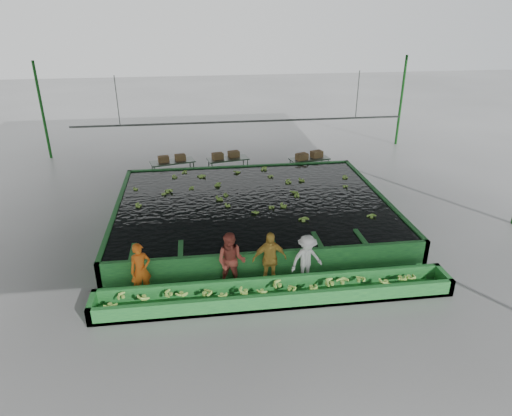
{
  "coord_description": "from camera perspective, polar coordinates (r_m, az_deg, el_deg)",
  "views": [
    {
      "loc": [
        -1.98,
        -13.97,
        7.58
      ],
      "look_at": [
        0.0,
        0.5,
        1.0
      ],
      "focal_mm": 32.0,
      "sensor_mm": 36.0,
      "label": 1
    }
  ],
  "objects": [
    {
      "name": "flotation_tank",
      "position": [
        17.15,
        -0.45,
        -0.32
      ],
      "size": [
        10.0,
        8.0,
        0.9
      ],
      "primitive_type": null,
      "color": "#24752F",
      "rests_on": "ground"
    },
    {
      "name": "ground",
      "position": [
        16.02,
        0.24,
        -3.99
      ],
      "size": [
        80.0,
        80.0,
        0.0
      ],
      "primitive_type": "plane",
      "color": "gray",
      "rests_on": "ground"
    },
    {
      "name": "box_stack_left",
      "position": [
        21.54,
        -10.44,
        5.8
      ],
      "size": [
        1.3,
        0.59,
        0.27
      ],
      "primitive_type": null,
      "rotation": [
        0.0,
        0.0,
        0.21
      ],
      "color": "brown",
      "rests_on": "packing_table_left"
    },
    {
      "name": "worker_c",
      "position": [
        13.18,
        1.69,
        -6.42
      ],
      "size": [
        1.04,
        0.5,
        1.72
      ],
      "primitive_type": "imported",
      "rotation": [
        0.0,
        0.0,
        0.08
      ],
      "color": "gold",
      "rests_on": "ground"
    },
    {
      "name": "cableway_rail",
      "position": [
        19.62,
        -1.81,
        10.74
      ],
      "size": [
        0.08,
        0.08,
        14.0
      ],
      "primitive_type": "cylinder",
      "color": "#59605B",
      "rests_on": "shed_roof"
    },
    {
      "name": "box_stack_right",
      "position": [
        21.89,
        6.66,
        6.2
      ],
      "size": [
        1.42,
        0.84,
        0.3
      ],
      "primitive_type": null,
      "rotation": [
        0.0,
        0.0,
        0.36
      ],
      "color": "brown",
      "rests_on": "packing_table_right"
    },
    {
      "name": "floating_bananas",
      "position": [
        17.72,
        -0.79,
        1.93
      ],
      "size": [
        9.39,
        6.4,
        0.13
      ],
      "primitive_type": null,
      "color": "#95CF4B",
      "rests_on": "tank_water"
    },
    {
      "name": "trough_bananas",
      "position": [
        12.77,
        2.53,
        -9.99
      ],
      "size": [
        9.29,
        0.62,
        0.12
      ],
      "primitive_type": null,
      "color": "#95CF4B",
      "rests_on": "sorting_trough"
    },
    {
      "name": "rail_hanger_left",
      "position": [
        19.54,
        -16.97,
        12.68
      ],
      "size": [
        0.04,
        0.04,
        2.0
      ],
      "primitive_type": "cylinder",
      "color": "#59605B",
      "rests_on": "shed_roof"
    },
    {
      "name": "worker_d",
      "position": [
        13.43,
        6.35,
        -6.4
      ],
      "size": [
        1.11,
        0.82,
        1.54
      ],
      "primitive_type": "imported",
      "rotation": [
        0.0,
        0.0,
        0.27
      ],
      "color": "white",
      "rests_on": "ground"
    },
    {
      "name": "tank_water",
      "position": [
        16.99,
        -0.46,
        0.91
      ],
      "size": [
        9.7,
        7.7,
        0.0
      ],
      "primitive_type": "cube",
      "color": "black",
      "rests_on": "flotation_tank"
    },
    {
      "name": "shed_roof",
      "position": [
        14.34,
        0.28,
        13.89
      ],
      "size": [
        20.0,
        22.0,
        0.04
      ],
      "primitive_type": "cube",
      "color": "gray",
      "rests_on": "shed_posts"
    },
    {
      "name": "box_stack_mid",
      "position": [
        21.8,
        -3.8,
        6.28
      ],
      "size": [
        1.35,
        0.68,
        0.28
      ],
      "primitive_type": null,
      "rotation": [
        0.0,
        0.0,
        0.25
      ],
      "color": "brown",
      "rests_on": "packing_table_mid"
    },
    {
      "name": "sorting_trough",
      "position": [
        12.85,
        2.52,
        -10.55
      ],
      "size": [
        10.0,
        1.0,
        0.5
      ],
      "primitive_type": null,
      "color": "#24752F",
      "rests_on": "ground"
    },
    {
      "name": "worker_b",
      "position": [
        13.05,
        -3.12,
        -6.69
      ],
      "size": [
        1.0,
        0.87,
        1.75
      ],
      "primitive_type": "imported",
      "rotation": [
        0.0,
        0.0,
        -0.28
      ],
      "color": "#A14335",
      "rests_on": "ground"
    },
    {
      "name": "worker_a",
      "position": [
        13.18,
        -14.22,
        -7.53
      ],
      "size": [
        0.69,
        0.57,
        1.61
      ],
      "primitive_type": "imported",
      "rotation": [
        0.0,
        0.0,
        0.37
      ],
      "color": "#DA5C14",
      "rests_on": "ground"
    },
    {
      "name": "shed_posts",
      "position": [
        15.0,
        0.26,
        4.45
      ],
      "size": [
        20.0,
        22.0,
        5.0
      ],
      "primitive_type": null,
      "color": "#124F15",
      "rests_on": "ground"
    },
    {
      "name": "packing_table_left",
      "position": [
        21.66,
        -10.31,
        4.65
      ],
      "size": [
        2.13,
        1.26,
        0.91
      ],
      "primitive_type": null,
      "rotation": [
        0.0,
        0.0,
        0.24
      ],
      "color": "#59605B",
      "rests_on": "ground"
    },
    {
      "name": "packing_table_right",
      "position": [
        22.04,
        6.64,
        5.14
      ],
      "size": [
        1.99,
        1.12,
        0.85
      ],
      "primitive_type": null,
      "rotation": [
        0.0,
        0.0,
        0.21
      ],
      "color": "#59605B",
      "rests_on": "ground"
    },
    {
      "name": "packing_table_mid",
      "position": [
        21.87,
        -3.49,
        5.14
      ],
      "size": [
        2.02,
        1.11,
        0.87
      ],
      "primitive_type": null,
      "rotation": [
        0.0,
        0.0,
        0.19
      ],
      "color": "#59605B",
      "rests_on": "ground"
    },
    {
      "name": "rail_hanger_right",
      "position": [
        20.53,
        12.58,
        13.65
      ],
      "size": [
        0.04,
        0.04,
        2.0
      ],
      "primitive_type": "cylinder",
      "color": "#59605B",
      "rests_on": "shed_roof"
    }
  ]
}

